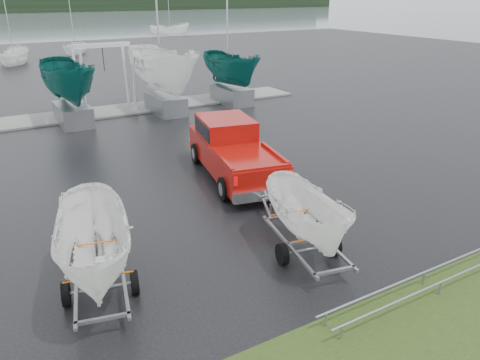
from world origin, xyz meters
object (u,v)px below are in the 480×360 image
at_px(trailer_hitched, 310,175).
at_px(boat_hoist, 104,68).
at_px(pickup_truck, 232,148).
at_px(trailer_parked, 88,190).

xyz_separation_m(trailer_hitched, boat_hoist, (-0.07, 19.60, 0.21)).
distance_m(pickup_truck, trailer_hitched, 6.89).
height_order(pickup_truck, trailer_parked, trailer_parked).
bearing_deg(trailer_parked, pickup_truck, 51.88).
bearing_deg(trailer_parked, boat_hoist, 86.56).
relative_size(pickup_truck, boat_hoist, 1.64).
height_order(pickup_truck, trailer_hitched, trailer_hitched).
bearing_deg(pickup_truck, trailer_parked, -129.41).
relative_size(trailer_parked, boat_hoist, 1.26).
height_order(trailer_parked, boat_hoist, trailer_parked).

